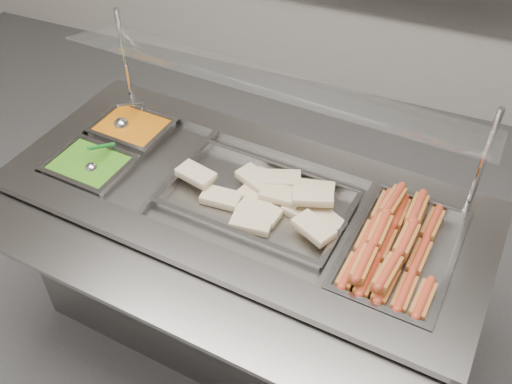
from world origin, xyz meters
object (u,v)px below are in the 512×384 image
at_px(ladle, 122,124).
at_px(steam_counter, 246,267).
at_px(pan_wraps, 258,202).
at_px(pan_hotdogs, 400,257).
at_px(serving_spoon, 93,165).
at_px(sneeze_guard, 272,84).

bearing_deg(ladle, steam_counter, -15.27).
bearing_deg(pan_wraps, ladle, 165.58).
bearing_deg(pan_hotdogs, serving_spoon, -177.58).
distance_m(pan_hotdogs, serving_spoon, 1.11).
bearing_deg(serving_spoon, sneeze_guard, 26.46).
bearing_deg(pan_wraps, steam_counter, 175.53).
bearing_deg(ladle, sneeze_guard, 2.85).
relative_size(sneeze_guard, pan_hotdogs, 2.90).
distance_m(steam_counter, ladle, 0.74).
bearing_deg(serving_spoon, pan_wraps, 8.05).
relative_size(steam_counter, serving_spoon, 10.63).
bearing_deg(sneeze_guard, pan_wraps, -79.13).
relative_size(pan_hotdogs, ladle, 2.92).
relative_size(steam_counter, sneeze_guard, 1.16).
height_order(steam_counter, ladle, ladle).
bearing_deg(sneeze_guard, pan_hotdogs, -23.75).
bearing_deg(sneeze_guard, serving_spoon, -153.54).
relative_size(pan_wraps, ladle, 3.60).
xyz_separation_m(pan_hotdogs, pan_wraps, (-0.50, 0.04, 0.01)).
height_order(pan_hotdogs, pan_wraps, same).
xyz_separation_m(pan_hotdogs, ladle, (-1.15, 0.21, 0.04)).
bearing_deg(steam_counter, ladle, 164.73).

